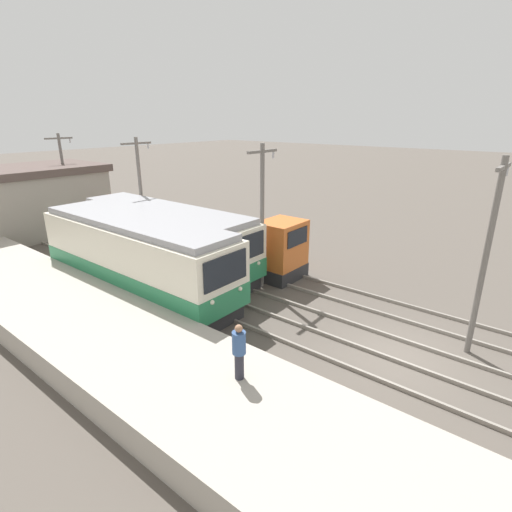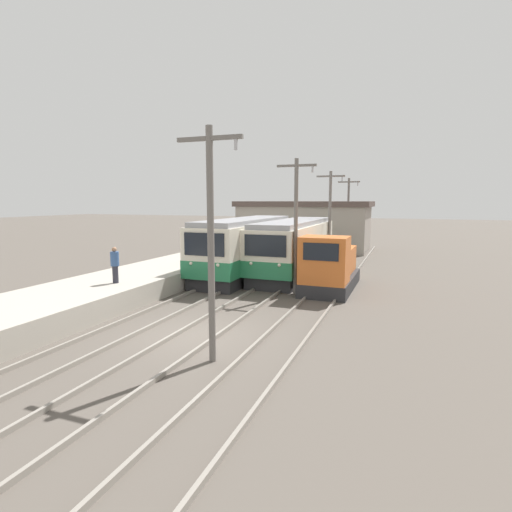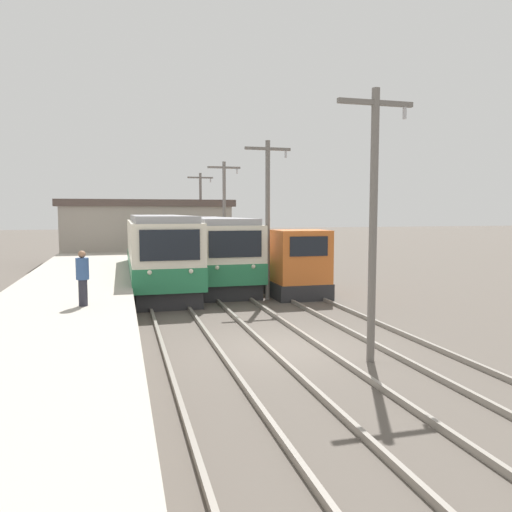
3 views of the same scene
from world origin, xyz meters
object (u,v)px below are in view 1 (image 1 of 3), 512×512
(catenary_mast_far, at_px, (141,190))
(catenary_mast_distant, at_px, (65,177))
(commuter_train_left, at_px, (137,260))
(shunting_locomotive, at_px, (256,249))
(catenary_mast_mid, at_px, (262,212))
(catenary_mast_near, at_px, (487,252))
(person_on_platform, at_px, (239,350))
(commuter_train_center, at_px, (166,242))

(catenary_mast_far, height_order, catenary_mast_distant, same)
(commuter_train_left, relative_size, catenary_mast_distant, 1.66)
(shunting_locomotive, bearing_deg, catenary_mast_mid, -133.08)
(catenary_mast_near, bearing_deg, shunting_locomotive, 82.16)
(commuter_train_left, xyz_separation_m, person_on_platform, (-2.90, -8.75, 0.20))
(commuter_train_left, relative_size, catenary_mast_far, 1.66)
(shunting_locomotive, height_order, catenary_mast_mid, catenary_mast_mid)
(commuter_train_center, xyz_separation_m, catenary_mast_near, (1.51, -14.53, 2.08))
(commuter_train_center, relative_size, catenary_mast_far, 1.68)
(commuter_train_left, height_order, commuter_train_center, commuter_train_left)
(catenary_mast_distant, bearing_deg, commuter_train_left, -106.45)
(catenary_mast_far, height_order, person_on_platform, catenary_mast_far)
(commuter_train_left, bearing_deg, catenary_mast_near, -71.86)
(commuter_train_left, distance_m, catenary_mast_distant, 15.35)
(catenary_mast_far, bearing_deg, person_on_platform, -117.09)
(commuter_train_center, height_order, person_on_platform, commuter_train_center)
(commuter_train_center, bearing_deg, catenary_mast_far, 69.18)
(shunting_locomotive, distance_m, catenary_mast_mid, 3.33)
(catenary_mast_near, bearing_deg, person_on_platform, 148.61)
(catenary_mast_far, bearing_deg, shunting_locomotive, -78.96)
(catenary_mast_mid, distance_m, person_on_platform, 8.88)
(catenary_mast_distant, bearing_deg, catenary_mast_near, -90.00)
(catenary_mast_near, xyz_separation_m, catenary_mast_far, (0.00, 18.49, 0.00))
(commuter_train_center, distance_m, catenary_mast_near, 14.75)
(catenary_mast_far, bearing_deg, commuter_train_left, -128.87)
(catenary_mast_far, distance_m, person_on_platform, 15.94)
(catenary_mast_near, relative_size, person_on_platform, 4.07)
(catenary_mast_mid, distance_m, catenary_mast_distant, 18.49)
(shunting_locomotive, distance_m, catenary_mast_far, 8.19)
(catenary_mast_distant, bearing_deg, shunting_locomotive, -84.95)
(commuter_train_center, bearing_deg, shunting_locomotive, -50.85)
(commuter_train_left, height_order, catenary_mast_far, catenary_mast_far)
(commuter_train_center, relative_size, person_on_platform, 6.83)
(commuter_train_center, xyz_separation_m, shunting_locomotive, (3.00, -3.69, -0.42))
(catenary_mast_mid, height_order, catenary_mast_far, same)
(catenary_mast_near, distance_m, catenary_mast_far, 18.49)
(catenary_mast_mid, xyz_separation_m, person_on_platform, (-7.21, -4.85, -1.83))
(commuter_train_left, height_order, catenary_mast_near, catenary_mast_near)
(person_on_platform, bearing_deg, catenary_mast_near, -31.39)
(person_on_platform, bearing_deg, catenary_mast_distant, 72.84)
(catenary_mast_far, bearing_deg, catenary_mast_mid, -90.00)
(catenary_mast_distant, xyz_separation_m, person_on_platform, (-7.21, -23.34, -1.83))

